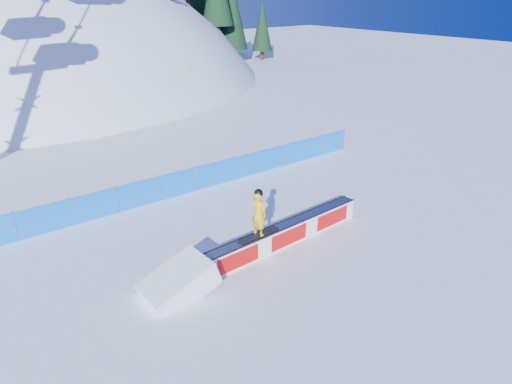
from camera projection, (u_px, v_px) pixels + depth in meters
ground at (236, 232)px, 18.03m from camera, size 160.00×160.00×0.00m
snow_hill at (42, 228)px, 55.85m from camera, size 64.00×64.00×64.00m
safety_fence at (180, 183)px, 21.05m from camera, size 22.05×0.05×1.30m
rail_box at (285, 234)px, 17.00m from camera, size 7.36×0.85×0.88m
snow_ramp at (179, 292)px, 14.48m from camera, size 2.43×1.58×1.47m
snowboarder at (259, 213)px, 15.70m from camera, size 1.71×0.67×1.77m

